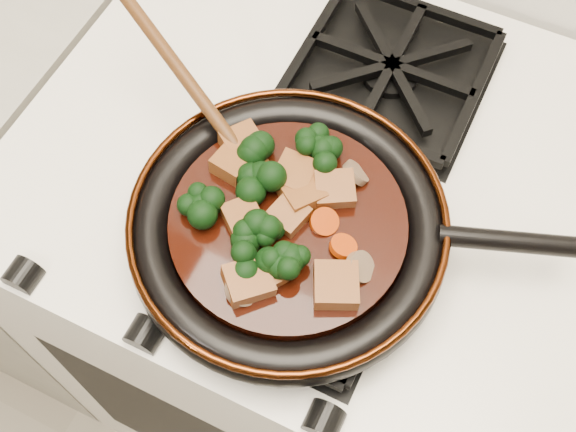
% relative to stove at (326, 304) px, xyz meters
% --- Properties ---
extents(stove, '(0.76, 0.60, 0.90)m').
position_rel_stove_xyz_m(stove, '(0.00, 0.00, 0.00)').
color(stove, white).
rests_on(stove, ground).
extents(burner_grate_front, '(0.23, 0.23, 0.03)m').
position_rel_stove_xyz_m(burner_grate_front, '(0.00, -0.14, 0.46)').
color(burner_grate_front, black).
rests_on(burner_grate_front, stove).
extents(burner_grate_back, '(0.23, 0.23, 0.03)m').
position_rel_stove_xyz_m(burner_grate_back, '(0.00, 0.14, 0.46)').
color(burner_grate_back, black).
rests_on(burner_grate_back, stove).
extents(skillet, '(0.45, 0.33, 0.05)m').
position_rel_stove_xyz_m(skillet, '(-0.01, -0.12, 0.49)').
color(skillet, black).
rests_on(skillet, burner_grate_front).
extents(braising_sauce, '(0.25, 0.25, 0.02)m').
position_rel_stove_xyz_m(braising_sauce, '(-0.01, -0.12, 0.50)').
color(braising_sauce, black).
rests_on(braising_sauce, skillet).
extents(tofu_cube_0, '(0.06, 0.05, 0.03)m').
position_rel_stove_xyz_m(tofu_cube_0, '(-0.10, -0.07, 0.52)').
color(tofu_cube_0, brown).
rests_on(tofu_cube_0, braising_sauce).
extents(tofu_cube_1, '(0.05, 0.05, 0.02)m').
position_rel_stove_xyz_m(tofu_cube_1, '(-0.00, -0.19, 0.52)').
color(tofu_cube_1, brown).
rests_on(tofu_cube_1, braising_sauce).
extents(tofu_cube_2, '(0.05, 0.05, 0.03)m').
position_rel_stove_xyz_m(tofu_cube_2, '(0.02, -0.07, 0.52)').
color(tofu_cube_2, brown).
rests_on(tofu_cube_2, braising_sauce).
extents(tofu_cube_3, '(0.05, 0.05, 0.02)m').
position_rel_stove_xyz_m(tofu_cube_3, '(-0.05, -0.15, 0.52)').
color(tofu_cube_3, brown).
rests_on(tofu_cube_3, braising_sauce).
extents(tofu_cube_4, '(0.04, 0.05, 0.03)m').
position_rel_stove_xyz_m(tofu_cube_4, '(-0.09, -0.09, 0.52)').
color(tofu_cube_4, brown).
rests_on(tofu_cube_4, braising_sauce).
extents(tofu_cube_5, '(0.06, 0.06, 0.03)m').
position_rel_stove_xyz_m(tofu_cube_5, '(-0.02, -0.20, 0.52)').
color(tofu_cube_5, brown).
rests_on(tofu_cube_5, braising_sauce).
extents(tofu_cube_6, '(0.04, 0.04, 0.03)m').
position_rel_stove_xyz_m(tofu_cube_6, '(-0.03, -0.08, 0.52)').
color(tofu_cube_6, brown).
rests_on(tofu_cube_6, braising_sauce).
extents(tofu_cube_7, '(0.06, 0.06, 0.02)m').
position_rel_stove_xyz_m(tofu_cube_7, '(0.06, -0.17, 0.52)').
color(tofu_cube_7, brown).
rests_on(tofu_cube_7, braising_sauce).
extents(tofu_cube_8, '(0.04, 0.04, 0.02)m').
position_rel_stove_xyz_m(tofu_cube_8, '(-0.01, -0.12, 0.52)').
color(tofu_cube_8, brown).
rests_on(tofu_cube_8, braising_sauce).
extents(tofu_cube_9, '(0.06, 0.06, 0.03)m').
position_rel_stove_xyz_m(tofu_cube_9, '(-0.01, -0.09, 0.52)').
color(tofu_cube_9, brown).
rests_on(tofu_cube_9, braising_sauce).
extents(broccoli_floret_0, '(0.09, 0.08, 0.06)m').
position_rel_stove_xyz_m(broccoli_floret_0, '(-0.02, -0.19, 0.52)').
color(broccoli_floret_0, black).
rests_on(broccoli_floret_0, braising_sauce).
extents(broccoli_floret_1, '(0.07, 0.08, 0.06)m').
position_rel_stove_xyz_m(broccoli_floret_1, '(-0.01, -0.05, 0.52)').
color(broccoli_floret_1, black).
rests_on(broccoli_floret_1, braising_sauce).
extents(broccoli_floret_2, '(0.07, 0.08, 0.06)m').
position_rel_stove_xyz_m(broccoli_floret_2, '(-0.10, -0.16, 0.52)').
color(broccoli_floret_2, black).
rests_on(broccoli_floret_2, braising_sauce).
extents(broccoli_floret_3, '(0.07, 0.07, 0.07)m').
position_rel_stove_xyz_m(broccoli_floret_3, '(-0.03, -0.04, 0.52)').
color(broccoli_floret_3, black).
rests_on(broccoli_floret_3, braising_sauce).
extents(broccoli_floret_4, '(0.08, 0.08, 0.06)m').
position_rel_stove_xyz_m(broccoli_floret_4, '(-0.05, -0.10, 0.52)').
color(broccoli_floret_4, black).
rests_on(broccoli_floret_4, braising_sauce).
extents(broccoli_floret_5, '(0.07, 0.07, 0.07)m').
position_rel_stove_xyz_m(broccoli_floret_5, '(-0.07, -0.07, 0.52)').
color(broccoli_floret_5, black).
rests_on(broccoli_floret_5, braising_sauce).
extents(broccoli_floret_6, '(0.08, 0.08, 0.07)m').
position_rel_stove_xyz_m(broccoli_floret_6, '(0.00, -0.17, 0.52)').
color(broccoli_floret_6, black).
rests_on(broccoli_floret_6, braising_sauce).
extents(broccoli_floret_7, '(0.08, 0.09, 0.07)m').
position_rel_stove_xyz_m(broccoli_floret_7, '(-0.03, -0.16, 0.52)').
color(broccoli_floret_7, black).
rests_on(broccoli_floret_7, braising_sauce).
extents(carrot_coin_0, '(0.03, 0.03, 0.02)m').
position_rel_stove_xyz_m(carrot_coin_0, '(0.02, -0.11, 0.51)').
color(carrot_coin_0, '#A83004').
rests_on(carrot_coin_0, braising_sauce).
extents(carrot_coin_1, '(0.03, 0.03, 0.02)m').
position_rel_stove_xyz_m(carrot_coin_1, '(-0.01, -0.18, 0.51)').
color(carrot_coin_1, '#A83004').
rests_on(carrot_coin_1, braising_sauce).
extents(carrot_coin_2, '(0.03, 0.03, 0.02)m').
position_rel_stove_xyz_m(carrot_coin_2, '(0.05, -0.13, 0.51)').
color(carrot_coin_2, '#A83004').
rests_on(carrot_coin_2, braising_sauce).
extents(carrot_coin_3, '(0.03, 0.03, 0.02)m').
position_rel_stove_xyz_m(carrot_coin_3, '(-0.01, -0.07, 0.51)').
color(carrot_coin_3, '#A83004').
rests_on(carrot_coin_3, braising_sauce).
extents(mushroom_slice_0, '(0.03, 0.04, 0.03)m').
position_rel_stove_xyz_m(mushroom_slice_0, '(0.07, -0.14, 0.52)').
color(mushroom_slice_0, brown).
rests_on(mushroom_slice_0, braising_sauce).
extents(mushroom_slice_1, '(0.03, 0.04, 0.03)m').
position_rel_stove_xyz_m(mushroom_slice_1, '(-0.02, -0.21, 0.52)').
color(mushroom_slice_1, brown).
rests_on(mushroom_slice_1, braising_sauce).
extents(mushroom_slice_2, '(0.04, 0.04, 0.03)m').
position_rel_stove_xyz_m(mushroom_slice_2, '(0.03, -0.05, 0.52)').
color(mushroom_slice_2, brown).
rests_on(mushroom_slice_2, braising_sauce).
extents(wooden_spoon, '(0.15, 0.09, 0.24)m').
position_rel_stove_xyz_m(wooden_spoon, '(-0.13, -0.06, 0.53)').
color(wooden_spoon, '#4A280F').
rests_on(wooden_spoon, braising_sauce).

